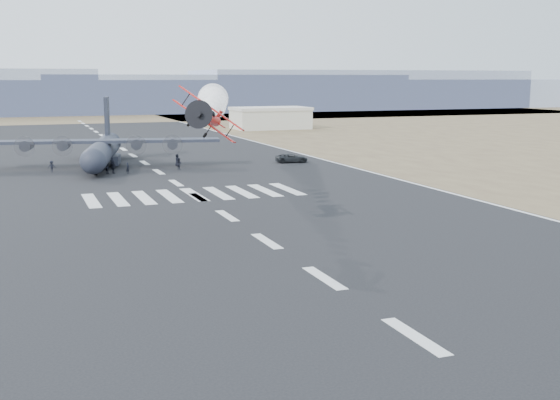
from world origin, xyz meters
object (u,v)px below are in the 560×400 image
transport_aircraft (102,149)px  crew_f (107,168)px  crew_c (52,166)px  crew_d (113,167)px  aerobatic_biplane (208,117)px  support_vehicle (292,158)px  crew_b (179,164)px  crew_a (128,168)px  hangar_right (270,118)px  crew_g (112,164)px  crew_h (85,164)px  crew_e (177,160)px

transport_aircraft → crew_f: (-0.55, -9.61, -1.93)m
crew_c → crew_d: 9.61m
aerobatic_biplane → support_vehicle: bearing=76.7°
aerobatic_biplane → crew_b: bearing=97.1°
support_vehicle → crew_a: (-27.44, -4.13, 0.07)m
hangar_right → crew_a: 93.13m
aerobatic_biplane → crew_d: (-2.85, 43.47, -9.47)m
hangar_right → crew_b: bearing=-119.2°
crew_b → crew_g: bearing=49.7°
crew_d → crew_h: bearing=6.9°
crew_g → crew_c: bearing=-140.5°
crew_f → crew_g: 4.88m
support_vehicle → crew_d: 29.60m
crew_d → transport_aircraft: bearing=-24.9°
crew_b → crew_f: (-10.99, -1.51, -0.06)m
hangar_right → crew_g: bearing=-125.5°
hangar_right → crew_a: hangar_right is taller
crew_d → crew_g: bearing=-32.7°
crew_d → crew_e: (10.69, 5.62, 0.02)m
crew_f → aerobatic_biplane: bearing=45.5°
crew_f → crew_c: bearing=-82.7°
crew_a → crew_b: 8.35m
aerobatic_biplane → crew_g: (-2.42, 47.96, -9.44)m
aerobatic_biplane → crew_f: 44.49m
crew_a → crew_b: crew_b is taller
transport_aircraft → crew_c: size_ratio=21.28×
hangar_right → support_vehicle: bearing=-107.3°
support_vehicle → transport_aircraft: bearing=86.8°
support_vehicle → crew_c: (-37.79, 1.30, 0.12)m
hangar_right → support_vehicle: 77.62m
crew_f → crew_h: crew_h is taller
crew_a → crew_d: 2.10m
aerobatic_biplane → support_vehicle: aerobatic_biplane is taller
crew_c → crew_h: 4.90m
transport_aircraft → crew_d: transport_aircraft is taller
support_vehicle → crew_f: bearing=105.0°
hangar_right → aerobatic_biplane: 130.92m
support_vehicle → crew_c: 37.82m
hangar_right → transport_aircraft: (-52.91, -68.01, -0.27)m
crew_e → crew_d: bearing=156.1°
crew_e → crew_f: bearing=154.9°
crew_g → crew_h: size_ratio=1.05×
crew_d → crew_h: crew_d is taller
crew_b → crew_c: (-18.44, 3.35, -0.01)m
aerobatic_biplane → transport_aircraft: aerobatic_biplane is taller
hangar_right → crew_f: bearing=-124.6°
hangar_right → transport_aircraft: transport_aircraft is taller
crew_d → crew_h: (-3.52, 5.19, -0.02)m
crew_e → crew_h: size_ratio=1.04×
crew_a → crew_e: size_ratio=0.87×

